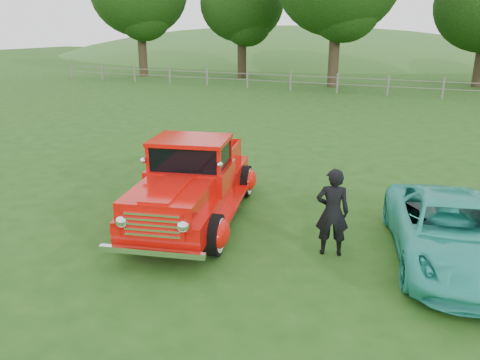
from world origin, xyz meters
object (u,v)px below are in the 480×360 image
at_px(tree_mid_west, 242,4).
at_px(red_pickup, 193,183).
at_px(teal_sedan, 451,232).
at_px(man, 332,212).

xyz_separation_m(tree_mid_west, red_pickup, (10.60, -26.93, -4.75)).
bearing_deg(red_pickup, teal_sedan, -11.77).
bearing_deg(man, red_pickup, -24.38).
distance_m(red_pickup, teal_sedan, 5.00).
relative_size(tree_mid_west, red_pickup, 1.61).
bearing_deg(teal_sedan, man, -177.57).
bearing_deg(man, teal_sedan, 178.85).
bearing_deg(teal_sedan, red_pickup, 168.38).
bearing_deg(teal_sedan, tree_mid_west, 107.21).
distance_m(red_pickup, man, 3.07).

